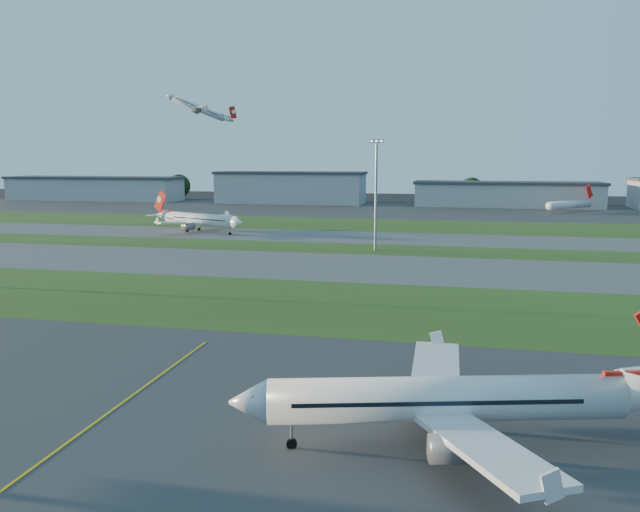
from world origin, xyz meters
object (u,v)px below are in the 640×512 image
(airliner_parked, at_px, (449,400))
(mini_jet_near, at_px, (570,204))
(airliner_taxiing, at_px, (199,220))
(light_mast_centre, at_px, (376,187))

(airliner_parked, height_order, mini_jet_near, airliner_parked)
(airliner_taxiing, relative_size, mini_jet_near, 1.45)
(airliner_taxiing, bearing_deg, airliner_parked, 143.46)
(airliner_parked, xyz_separation_m, mini_jet_near, (44.24, 219.66, -0.33))
(airliner_parked, xyz_separation_m, airliner_taxiing, (-73.57, 124.98, 0.09))
(light_mast_centre, bearing_deg, airliner_parked, -79.50)
(mini_jet_near, height_order, light_mast_centre, light_mast_centre)
(airliner_parked, distance_m, light_mast_centre, 101.27)
(mini_jet_near, bearing_deg, airliner_parked, -147.66)
(airliner_parked, bearing_deg, light_mast_centre, 85.75)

